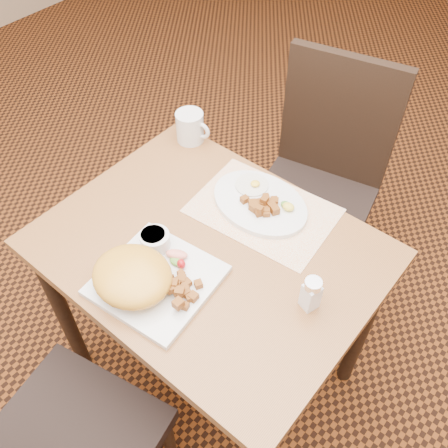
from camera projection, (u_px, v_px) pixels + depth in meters
ground at (213, 368)px, 1.93m from camera, size 8.00×8.00×0.00m
table at (210, 270)px, 1.45m from camera, size 0.90×0.70×0.75m
chair_far at (321, 174)px, 1.87m from camera, size 0.50×0.51×0.97m
placemat at (263, 211)px, 1.45m from camera, size 0.42×0.32×0.00m
plate_square at (157, 280)px, 1.28m from camera, size 0.31×0.31×0.02m
plate_oval at (260, 203)px, 1.46m from camera, size 0.32×0.25×0.02m
hollandaise_mound at (132, 276)px, 1.24m from camera, size 0.21×0.19×0.08m
ramekin at (155, 240)px, 1.33m from camera, size 0.08×0.08×0.04m
garnish_sq at (178, 258)px, 1.31m from camera, size 0.08×0.06×0.03m
fried_egg at (252, 185)px, 1.50m from camera, size 0.10×0.10×0.02m
garnish_ov at (288, 206)px, 1.43m from camera, size 0.05×0.04×0.02m
salt_shaker at (311, 293)px, 1.20m from camera, size 0.05×0.05×0.10m
coffee_mug at (191, 127)px, 1.64m from camera, size 0.12×0.09×0.10m
home_fries_sq at (181, 288)px, 1.24m from camera, size 0.11×0.11×0.04m
home_fries_ov at (263, 206)px, 1.43m from camera, size 0.12×0.09×0.04m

